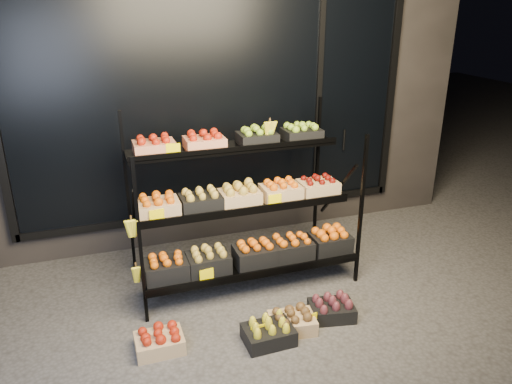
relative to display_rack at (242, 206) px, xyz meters
name	(u,v)px	position (x,y,z in m)	size (l,w,h in m)	color
ground	(265,310)	(0.02, -0.60, -0.79)	(24.00, 24.00, 0.00)	#514F4C
building	(194,74)	(0.02, 1.99, 0.96)	(6.00, 2.08, 3.50)	#2D2826
display_rack	(242,206)	(0.00, 0.00, 0.00)	(2.18, 1.02, 1.66)	black
tag_floor_a	(258,336)	(-0.18, -1.00, -0.73)	(0.13, 0.01, 0.12)	#FFE400
tag_floor_b	(310,324)	(0.28, -1.00, -0.73)	(0.13, 0.01, 0.12)	#FFE400
floor_crate_left	(159,341)	(-0.96, -0.84, -0.70)	(0.38, 0.28, 0.19)	tan
floor_crate_midleft	(269,332)	(-0.10, -1.03, -0.69)	(0.41, 0.30, 0.20)	black
floor_crate_midright	(292,321)	(0.14, -0.94, -0.70)	(0.42, 0.33, 0.20)	tan
floor_crate_right	(332,308)	(0.54, -0.89, -0.70)	(0.43, 0.35, 0.20)	black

